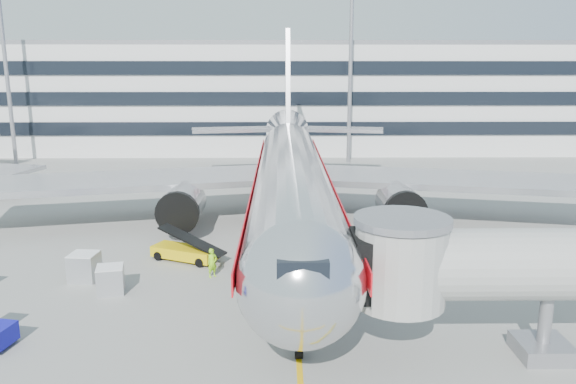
{
  "coord_description": "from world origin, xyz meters",
  "views": [
    {
      "loc": [
        -0.74,
        -29.96,
        12.23
      ],
      "look_at": [
        -0.28,
        6.68,
        4.0
      ],
      "focal_mm": 35.0,
      "sensor_mm": 36.0,
      "label": 1
    }
  ],
  "objects_px": {
    "ramp_worker": "(212,263)",
    "cargo_container_front": "(111,279)",
    "cargo_container_left": "(84,267)",
    "belt_loader": "(185,251)",
    "main_jet": "(291,174)"
  },
  "relations": [
    {
      "from": "ramp_worker",
      "to": "cargo_container_front",
      "type": "bearing_deg",
      "value": 162.94
    },
    {
      "from": "cargo_container_left",
      "to": "belt_loader",
      "type": "bearing_deg",
      "value": 32.3
    },
    {
      "from": "belt_loader",
      "to": "cargo_container_left",
      "type": "xyz_separation_m",
      "value": [
        -5.28,
        -3.34,
        0.2
      ]
    },
    {
      "from": "main_jet",
      "to": "cargo_container_front",
      "type": "relative_size",
      "value": 30.26
    },
    {
      "from": "belt_loader",
      "to": "ramp_worker",
      "type": "distance_m",
      "value": 3.66
    },
    {
      "from": "main_jet",
      "to": "cargo_container_left",
      "type": "distance_m",
      "value": 16.54
    },
    {
      "from": "main_jet",
      "to": "cargo_container_left",
      "type": "bearing_deg",
      "value": -139.1
    },
    {
      "from": "cargo_container_front",
      "to": "ramp_worker",
      "type": "xyz_separation_m",
      "value": [
        5.34,
        2.27,
        0.12
      ]
    },
    {
      "from": "belt_loader",
      "to": "ramp_worker",
      "type": "xyz_separation_m",
      "value": [
        2.13,
        -2.97,
        0.26
      ]
    },
    {
      "from": "belt_loader",
      "to": "cargo_container_front",
      "type": "xyz_separation_m",
      "value": [
        -3.21,
        -5.24,
        0.14
      ]
    },
    {
      "from": "belt_loader",
      "to": "cargo_container_front",
      "type": "bearing_deg",
      "value": -121.5
    },
    {
      "from": "cargo_container_front",
      "to": "main_jet",
      "type": "bearing_deg",
      "value": 50.88
    },
    {
      "from": "main_jet",
      "to": "belt_loader",
      "type": "distance_m",
      "value": 10.68
    },
    {
      "from": "cargo_container_left",
      "to": "ramp_worker",
      "type": "height_order",
      "value": "ramp_worker"
    },
    {
      "from": "main_jet",
      "to": "belt_loader",
      "type": "height_order",
      "value": "main_jet"
    }
  ]
}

